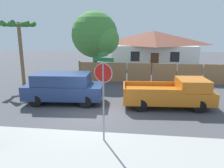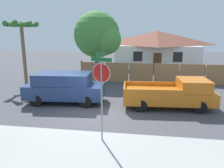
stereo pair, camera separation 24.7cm
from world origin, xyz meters
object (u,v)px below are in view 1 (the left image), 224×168
at_px(oak_tree, 97,36).
at_px(orange_pickup, 172,93).
at_px(house, 153,48).
at_px(red_suv, 64,87).
at_px(palm_tree, 19,30).
at_px(stop_sign, 103,82).

relative_size(oak_tree, orange_pickup, 1.17).
bearing_deg(house, red_suv, -111.19).
bearing_deg(red_suv, oak_tree, 80.70).
bearing_deg(red_suv, orange_pickup, -3.89).
height_order(palm_tree, orange_pickup, palm_tree).
height_order(house, red_suv, house).
height_order(red_suv, orange_pickup, red_suv).
bearing_deg(stop_sign, house, 97.97).
bearing_deg(house, palm_tree, -133.57).
height_order(palm_tree, stop_sign, palm_tree).
bearing_deg(palm_tree, stop_sign, -46.80).
height_order(house, palm_tree, palm_tree).
xyz_separation_m(palm_tree, orange_pickup, (11.51, -4.27, -3.60)).
bearing_deg(palm_tree, house, 46.43).
xyz_separation_m(house, oak_tree, (-5.60, -8.87, 1.65)).
bearing_deg(stop_sign, red_suv, 142.01).
bearing_deg(orange_pickup, house, 86.72).
height_order(orange_pickup, stop_sign, stop_sign).
bearing_deg(house, stop_sign, -98.36).
bearing_deg(house, orange_pickup, -89.21).
height_order(oak_tree, palm_tree, oak_tree).
xyz_separation_m(palm_tree, red_suv, (5.02, -4.29, -3.42)).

